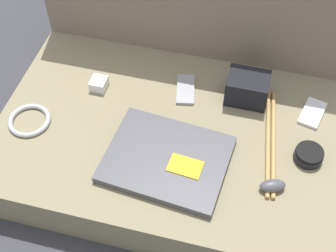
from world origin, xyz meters
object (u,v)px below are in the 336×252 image
charger_brick (99,84)px  speaker_puck (309,156)px  phone_black (312,113)px  computer_mouse (273,186)px  phone_silver (186,89)px  camera_pouch (247,88)px  laptop (167,159)px

charger_brick → speaker_puck: bearing=-10.1°
charger_brick → phone_black: bearing=4.7°
computer_mouse → phone_silver: computer_mouse is taller
speaker_puck → camera_pouch: bearing=137.3°
camera_pouch → charger_brick: camera_pouch is taller
phone_silver → phone_black: same height
computer_mouse → camera_pouch: bearing=89.2°
laptop → camera_pouch: camera_pouch is taller
phone_silver → speaker_puck: bearing=-34.7°
computer_mouse → charger_brick: bearing=136.0°
speaker_puck → phone_silver: size_ratio=0.62×
camera_pouch → phone_silver: bearing=-175.2°
speaker_puck → phone_black: bearing=89.1°
phone_silver → phone_black: 0.38m
laptop → charger_brick: size_ratio=6.69×
phone_black → camera_pouch: bearing=-170.5°
speaker_puck → camera_pouch: size_ratio=0.64×
phone_black → laptop: bearing=-130.3°
speaker_puck → camera_pouch: 0.27m
laptop → phone_silver: size_ratio=2.71×
computer_mouse → speaker_puck: 0.15m
laptop → computer_mouse: (0.29, -0.02, 0.00)m
laptop → speaker_puck: 0.39m
laptop → charger_brick: (-0.27, 0.22, 0.00)m
phone_black → phone_silver: bearing=-166.1°
camera_pouch → charger_brick: 0.45m
phone_silver → camera_pouch: bearing=-6.2°
laptop → charger_brick: bearing=146.7°
camera_pouch → speaker_puck: bearing=-42.7°
computer_mouse → charger_brick: size_ratio=1.49×
phone_silver → phone_black: bearing=-11.0°
laptop → camera_pouch: 0.34m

